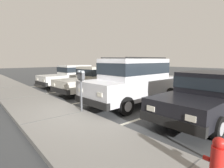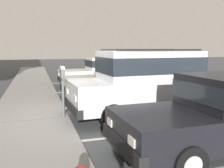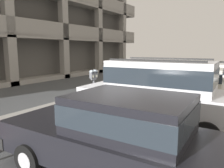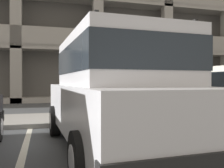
# 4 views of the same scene
# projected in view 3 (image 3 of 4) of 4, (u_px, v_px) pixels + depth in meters

# --- Properties ---
(ground_plane) EXTENTS (80.00, 80.00, 0.10)m
(ground_plane) POSITION_uv_depth(u_px,v_px,m) (100.00, 115.00, 7.83)
(ground_plane) COLOR #444749
(sidewalk) EXTENTS (40.00, 2.20, 0.12)m
(sidewalk) POSITION_uv_depth(u_px,v_px,m) (73.00, 107.00, 8.51)
(sidewalk) COLOR gray
(sidewalk) RESTS_ON ground_plane
(parking_stall_lines) EXTENTS (12.86, 4.80, 0.01)m
(parking_stall_lines) POSITION_uv_depth(u_px,v_px,m) (154.00, 110.00, 8.39)
(parking_stall_lines) COLOR silver
(parking_stall_lines) RESTS_ON ground_plane
(silver_suv) EXTENTS (2.19, 4.87, 2.03)m
(silver_suv) POSITION_uv_depth(u_px,v_px,m) (159.00, 91.00, 6.43)
(silver_suv) COLOR silver
(silver_suv) RESTS_ON ground_plane
(red_sedan) EXTENTS (1.94, 4.53, 1.54)m
(red_sedan) POSITION_uv_depth(u_px,v_px,m) (120.00, 134.00, 3.87)
(red_sedan) COLOR black
(red_sedan) RESTS_ON ground_plane
(dark_hatchback) EXTENTS (2.09, 4.60, 1.54)m
(dark_hatchback) POSITION_uv_depth(u_px,v_px,m) (190.00, 85.00, 9.05)
(dark_hatchback) COLOR beige
(dark_hatchback) RESTS_ON ground_plane
(blue_coupe) EXTENTS (2.03, 4.58, 1.54)m
(blue_coupe) POSITION_uv_depth(u_px,v_px,m) (207.00, 77.00, 11.58)
(blue_coupe) COLOR silver
(blue_coupe) RESTS_ON ground_plane
(parking_meter_near) EXTENTS (0.35, 0.12, 1.44)m
(parking_meter_near) POSITION_uv_depth(u_px,v_px,m) (94.00, 80.00, 7.90)
(parking_meter_near) COLOR #595B60
(parking_meter_near) RESTS_ON sidewalk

